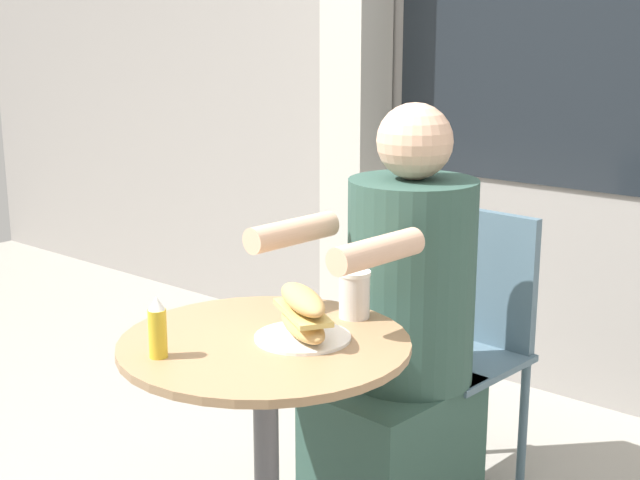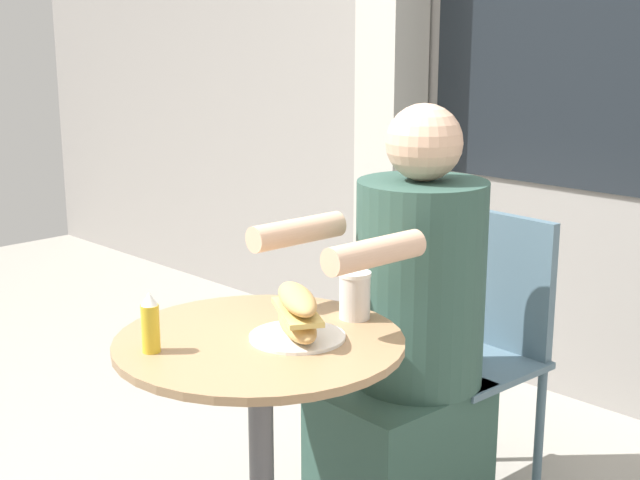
% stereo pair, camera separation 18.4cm
% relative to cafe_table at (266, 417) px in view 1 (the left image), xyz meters
% --- Properties ---
extents(storefront_wall, '(8.00, 0.09, 2.80)m').
position_rel_cafe_table_xyz_m(storefront_wall, '(-0.00, 1.74, 0.88)').
color(storefront_wall, gray).
rests_on(storefront_wall, ground_plane).
extents(lattice_pillar, '(0.22, 0.22, 2.40)m').
position_rel_cafe_table_xyz_m(lattice_pillar, '(-0.97, 1.58, 0.68)').
color(lattice_pillar, '#B2ADA3').
rests_on(lattice_pillar, ground_plane).
extents(cafe_table, '(0.68, 0.68, 0.72)m').
position_rel_cafe_table_xyz_m(cafe_table, '(0.00, 0.00, 0.00)').
color(cafe_table, '#997551').
rests_on(cafe_table, ground_plane).
extents(diner_chair, '(0.40, 0.40, 0.87)m').
position_rel_cafe_table_xyz_m(diner_chair, '(0.02, 0.88, -0.00)').
color(diner_chair, slate).
rests_on(diner_chair, ground_plane).
extents(seated_diner, '(0.38, 0.65, 1.22)m').
position_rel_cafe_table_xyz_m(seated_diner, '(0.02, 0.53, 0.01)').
color(seated_diner, '#2D4C42').
rests_on(seated_diner, ground_plane).
extents(sandwich_on_plate, '(0.24, 0.22, 0.12)m').
position_rel_cafe_table_xyz_m(sandwich_on_plate, '(0.06, 0.06, 0.25)').
color(sandwich_on_plate, white).
rests_on(sandwich_on_plate, cafe_table).
extents(drink_cup, '(0.08, 0.08, 0.12)m').
position_rel_cafe_table_xyz_m(drink_cup, '(0.06, 0.26, 0.25)').
color(drink_cup, silver).
rests_on(drink_cup, cafe_table).
extents(condiment_bottle, '(0.04, 0.04, 0.14)m').
position_rel_cafe_table_xyz_m(condiment_bottle, '(-0.10, -0.23, 0.26)').
color(condiment_bottle, gold).
rests_on(condiment_bottle, cafe_table).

